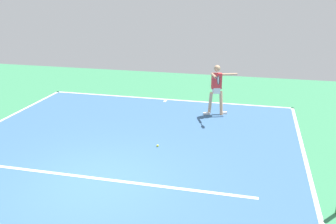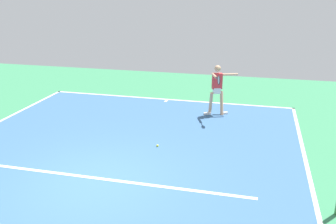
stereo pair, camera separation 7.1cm
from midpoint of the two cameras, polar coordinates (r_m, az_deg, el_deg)
ground_plane at (r=8.81m, az=-11.07°, el=-10.65°), size 23.48×23.48×0.00m
court_surface at (r=8.81m, az=-11.07°, el=-10.64°), size 9.79×13.90×0.00m
court_line_baseline_near at (r=14.85m, az=0.04°, el=1.97°), size 9.79×0.10×0.01m
court_line_sideline_left at (r=8.23m, az=22.36°, el=-14.07°), size 0.10×13.90×0.01m
court_line_service at (r=8.97m, az=-10.53°, el=-10.04°), size 7.34×0.10×0.01m
court_line_centre_mark at (r=14.67m, az=-0.15°, el=1.76°), size 0.10×0.30×0.01m
tennis_player at (r=12.89m, az=7.79°, el=3.91°), size 1.10×1.33×1.78m
tennis_ball_by_baseline at (r=10.45m, az=-1.44°, el=-5.22°), size 0.07×0.07×0.07m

